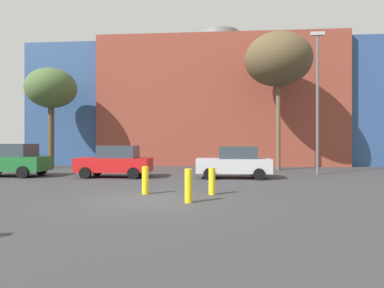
{
  "coord_description": "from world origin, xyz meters",
  "views": [
    {
      "loc": [
        2.31,
        -10.64,
        1.85
      ],
      "look_at": [
        0.75,
        9.3,
        1.82
      ],
      "focal_mm": 31.19,
      "sensor_mm": 36.0,
      "label": 1
    }
  ],
  "objects_px": {
    "parked_car_0": "(10,160)",
    "bollard_yellow_0": "(188,186)",
    "parked_car_1": "(115,162)",
    "street_lamp": "(317,94)",
    "bollard_yellow_2": "(212,181)",
    "bare_tree_1": "(51,89)",
    "bollard_yellow_1": "(145,180)",
    "bare_tree_0": "(278,60)",
    "parked_car_2": "(234,162)"
  },
  "relations": [
    {
      "from": "bollard_yellow_1",
      "to": "bollard_yellow_0",
      "type": "bearing_deg",
      "value": -43.34
    },
    {
      "from": "bare_tree_0",
      "to": "bollard_yellow_1",
      "type": "bearing_deg",
      "value": -120.23
    },
    {
      "from": "parked_car_0",
      "to": "bollard_yellow_0",
      "type": "height_order",
      "value": "parked_car_0"
    },
    {
      "from": "parked_car_2",
      "to": "bollard_yellow_2",
      "type": "distance_m",
      "value": 5.94
    },
    {
      "from": "bollard_yellow_1",
      "to": "street_lamp",
      "type": "height_order",
      "value": "street_lamp"
    },
    {
      "from": "parked_car_1",
      "to": "bollard_yellow_0",
      "type": "xyz_separation_m",
      "value": [
        4.7,
        -7.52,
        -0.33
      ]
    },
    {
      "from": "parked_car_2",
      "to": "bollard_yellow_1",
      "type": "height_order",
      "value": "parked_car_2"
    },
    {
      "from": "parked_car_1",
      "to": "bare_tree_0",
      "type": "height_order",
      "value": "bare_tree_0"
    },
    {
      "from": "parked_car_0",
      "to": "street_lamp",
      "type": "distance_m",
      "value": 18.21
    },
    {
      "from": "bollard_yellow_0",
      "to": "bollard_yellow_1",
      "type": "bearing_deg",
      "value": 136.66
    },
    {
      "from": "street_lamp",
      "to": "parked_car_0",
      "type": "bearing_deg",
      "value": -171.69
    },
    {
      "from": "parked_car_1",
      "to": "bollard_yellow_2",
      "type": "height_order",
      "value": "parked_car_1"
    },
    {
      "from": "parked_car_1",
      "to": "street_lamp",
      "type": "bearing_deg",
      "value": -167.46
    },
    {
      "from": "parked_car_2",
      "to": "bollard_yellow_0",
      "type": "xyz_separation_m",
      "value": [
        -1.8,
        -7.52,
        -0.32
      ]
    },
    {
      "from": "bollard_yellow_2",
      "to": "street_lamp",
      "type": "distance_m",
      "value": 11.27
    },
    {
      "from": "bare_tree_0",
      "to": "bollard_yellow_1",
      "type": "distance_m",
      "value": 15.46
    },
    {
      "from": "bare_tree_1",
      "to": "bollard_yellow_0",
      "type": "distance_m",
      "value": 19.37
    },
    {
      "from": "parked_car_0",
      "to": "bare_tree_0",
      "type": "height_order",
      "value": "bare_tree_0"
    },
    {
      "from": "bare_tree_0",
      "to": "bollard_yellow_2",
      "type": "bearing_deg",
      "value": -110.7
    },
    {
      "from": "parked_car_2",
      "to": "bare_tree_0",
      "type": "height_order",
      "value": "bare_tree_0"
    },
    {
      "from": "parked_car_0",
      "to": "parked_car_1",
      "type": "relative_size",
      "value": 1.06
    },
    {
      "from": "parked_car_1",
      "to": "street_lamp",
      "type": "relative_size",
      "value": 0.47
    },
    {
      "from": "parked_car_1",
      "to": "bare_tree_1",
      "type": "relative_size",
      "value": 0.52
    },
    {
      "from": "bare_tree_1",
      "to": "bollard_yellow_1",
      "type": "xyz_separation_m",
      "value": [
        10.13,
        -12.64,
        -5.54
      ]
    },
    {
      "from": "parked_car_1",
      "to": "parked_car_0",
      "type": "bearing_deg",
      "value": -0.0
    },
    {
      "from": "bare_tree_1",
      "to": "bollard_yellow_2",
      "type": "height_order",
      "value": "bare_tree_1"
    },
    {
      "from": "parked_car_2",
      "to": "bollard_yellow_1",
      "type": "distance_m",
      "value": 6.87
    },
    {
      "from": "parked_car_0",
      "to": "street_lamp",
      "type": "xyz_separation_m",
      "value": [
        17.6,
        2.57,
        3.89
      ]
    },
    {
      "from": "parked_car_0",
      "to": "parked_car_1",
      "type": "bearing_deg",
      "value": 180.0
    },
    {
      "from": "bollard_yellow_2",
      "to": "parked_car_1",
      "type": "bearing_deg",
      "value": 132.81
    },
    {
      "from": "parked_car_2",
      "to": "bare_tree_0",
      "type": "distance_m",
      "value": 9.69
    },
    {
      "from": "parked_car_0",
      "to": "bollard_yellow_1",
      "type": "relative_size",
      "value": 4.19
    },
    {
      "from": "parked_car_0",
      "to": "parked_car_2",
      "type": "xyz_separation_m",
      "value": [
        12.54,
        0.0,
        -0.07
      ]
    },
    {
      "from": "bollard_yellow_1",
      "to": "street_lamp",
      "type": "distance_m",
      "value": 12.8
    },
    {
      "from": "parked_car_2",
      "to": "bollard_yellow_2",
      "type": "xyz_separation_m",
      "value": [
        -1.1,
        -5.83,
        -0.36
      ]
    },
    {
      "from": "parked_car_1",
      "to": "bare_tree_1",
      "type": "xyz_separation_m",
      "value": [
        -7.17,
        6.76,
        5.18
      ]
    },
    {
      "from": "parked_car_2",
      "to": "bare_tree_1",
      "type": "distance_m",
      "value": 16.11
    },
    {
      "from": "parked_car_2",
      "to": "bollard_yellow_0",
      "type": "relative_size",
      "value": 3.71
    },
    {
      "from": "parked_car_0",
      "to": "bare_tree_0",
      "type": "bearing_deg",
      "value": -159.54
    },
    {
      "from": "bare_tree_0",
      "to": "bollard_yellow_0",
      "type": "xyz_separation_m",
      "value": [
        -5.14,
        -13.45,
        -7.22
      ]
    },
    {
      "from": "bollard_yellow_0",
      "to": "bare_tree_1",
      "type": "bearing_deg",
      "value": 129.74
    },
    {
      "from": "bollard_yellow_0",
      "to": "parked_car_1",
      "type": "bearing_deg",
      "value": 122.0
    },
    {
      "from": "bare_tree_0",
      "to": "bollard_yellow_2",
      "type": "distance_m",
      "value": 14.51
    },
    {
      "from": "parked_car_0",
      "to": "bollard_yellow_0",
      "type": "bearing_deg",
      "value": 145.01
    },
    {
      "from": "bollard_yellow_0",
      "to": "street_lamp",
      "type": "height_order",
      "value": "street_lamp"
    },
    {
      "from": "street_lamp",
      "to": "bare_tree_1",
      "type": "bearing_deg",
      "value": 167.4
    },
    {
      "from": "bollard_yellow_0",
      "to": "bollard_yellow_2",
      "type": "relative_size",
      "value": 1.09
    },
    {
      "from": "bare_tree_1",
      "to": "bollard_yellow_1",
      "type": "bearing_deg",
      "value": -51.28
    },
    {
      "from": "bare_tree_1",
      "to": "parked_car_2",
      "type": "bearing_deg",
      "value": -26.31
    },
    {
      "from": "parked_car_0",
      "to": "bollard_yellow_1",
      "type": "distance_m",
      "value": 10.76
    }
  ]
}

